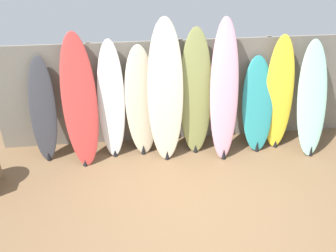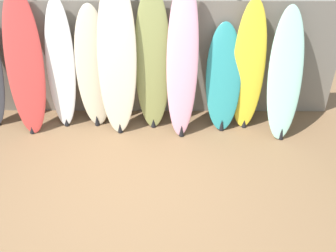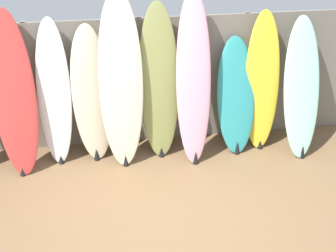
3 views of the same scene
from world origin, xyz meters
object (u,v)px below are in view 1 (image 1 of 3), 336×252
(surfboard_olive_5, at_px, (196,94))
(surfboard_teal_7, at_px, (257,105))
(surfboard_cream_3, at_px, (141,102))
(surfboard_charcoal_0, at_px, (43,111))
(surfboard_red_1, at_px, (80,102))
(surfboard_white_2, at_px, (111,101))
(surfboard_seafoam_9, at_px, (312,99))
(surfboard_yellow_8, at_px, (279,94))
(surfboard_cream_4, at_px, (165,92))
(surfboard_pink_6, at_px, (224,92))

(surfboard_olive_5, relative_size, surfboard_teal_7, 1.33)
(surfboard_cream_3, bearing_deg, surfboard_charcoal_0, -179.54)
(surfboard_cream_3, relative_size, surfboard_teal_7, 1.16)
(surfboard_red_1, height_order, surfboard_teal_7, surfboard_red_1)
(surfboard_white_2, xyz_separation_m, surfboard_cream_3, (0.47, 0.01, -0.05))
(surfboard_cream_3, bearing_deg, surfboard_seafoam_9, -4.60)
(surfboard_cream_3, height_order, surfboard_seafoam_9, surfboard_seafoam_9)
(surfboard_cream_3, bearing_deg, surfboard_white_2, -178.64)
(surfboard_olive_5, xyz_separation_m, surfboard_yellow_8, (1.40, 0.01, -0.08))
(surfboard_cream_3, height_order, surfboard_cream_4, surfboard_cream_4)
(surfboard_white_2, relative_size, surfboard_teal_7, 1.23)
(surfboard_red_1, relative_size, surfboard_seafoam_9, 1.13)
(surfboard_white_2, distance_m, surfboard_cream_4, 0.88)
(surfboard_charcoal_0, relative_size, surfboard_teal_7, 1.09)
(surfboard_red_1, distance_m, surfboard_seafoam_9, 3.73)
(surfboard_red_1, relative_size, surfboard_olive_5, 0.99)
(surfboard_charcoal_0, xyz_separation_m, surfboard_olive_5, (2.43, -0.04, 0.19))
(surfboard_red_1, relative_size, surfboard_cream_3, 1.14)
(surfboard_yellow_8, height_order, surfboard_seafoam_9, surfboard_yellow_8)
(surfboard_pink_6, distance_m, surfboard_yellow_8, 1.00)
(surfboard_cream_4, relative_size, surfboard_yellow_8, 1.18)
(surfboard_teal_7, relative_size, surfboard_seafoam_9, 0.85)
(surfboard_yellow_8, distance_m, surfboard_seafoam_9, 0.53)
(surfboard_cream_4, relative_size, surfboard_seafoam_9, 1.23)
(surfboard_olive_5, distance_m, surfboard_teal_7, 1.08)
(surfboard_cream_4, bearing_deg, surfboard_cream_3, 161.14)
(surfboard_cream_3, distance_m, surfboard_yellow_8, 2.28)
(surfboard_cream_4, bearing_deg, surfboard_white_2, 172.09)
(surfboard_red_1, height_order, surfboard_white_2, surfboard_red_1)
(surfboard_pink_6, distance_m, surfboard_seafoam_9, 1.48)
(surfboard_cream_3, height_order, surfboard_yellow_8, surfboard_yellow_8)
(surfboard_charcoal_0, bearing_deg, surfboard_teal_7, -1.02)
(surfboard_pink_6, relative_size, surfboard_teal_7, 1.43)
(surfboard_red_1, distance_m, surfboard_pink_6, 2.26)
(surfboard_red_1, xyz_separation_m, surfboard_pink_6, (2.26, -0.05, 0.08))
(surfboard_yellow_8, bearing_deg, surfboard_pink_6, -171.66)
(surfboard_cream_3, distance_m, surfboard_pink_6, 1.34)
(surfboard_cream_4, distance_m, surfboard_teal_7, 1.58)
(surfboard_cream_4, bearing_deg, surfboard_olive_5, 9.34)
(surfboard_charcoal_0, bearing_deg, surfboard_red_1, -10.83)
(surfboard_pink_6, bearing_deg, surfboard_charcoal_0, 176.62)
(surfboard_charcoal_0, distance_m, surfboard_olive_5, 2.44)
(surfboard_red_1, bearing_deg, surfboard_yellow_8, 1.59)
(surfboard_cream_3, xyz_separation_m, surfboard_teal_7, (1.92, -0.07, -0.13))
(surfboard_charcoal_0, height_order, surfboard_white_2, surfboard_white_2)
(surfboard_olive_5, bearing_deg, surfboard_cream_4, -170.66)
(surfboard_charcoal_0, relative_size, surfboard_pink_6, 0.76)
(surfboard_white_2, bearing_deg, surfboard_charcoal_0, -179.94)
(surfboard_seafoam_9, bearing_deg, surfboard_cream_3, 175.40)
(surfboard_red_1, distance_m, surfboard_teal_7, 2.88)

